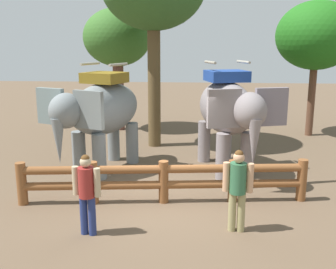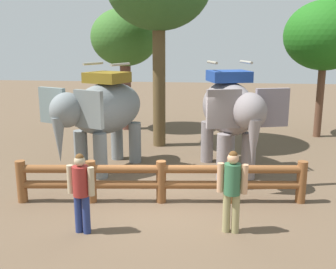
{
  "view_description": "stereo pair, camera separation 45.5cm",
  "coord_description": "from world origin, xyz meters",
  "px_view_note": "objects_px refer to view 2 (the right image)",
  "views": [
    {
      "loc": [
        0.85,
        -9.36,
        3.84
      ],
      "look_at": [
        0.0,
        1.13,
        1.4
      ],
      "focal_mm": 42.57,
      "sensor_mm": 36.0,
      "label": 1
    },
    {
      "loc": [
        1.3,
        -9.31,
        3.84
      ],
      "look_at": [
        0.0,
        1.13,
        1.4
      ],
      "focal_mm": 42.57,
      "sensor_mm": 36.0,
      "label": 2
    }
  ],
  "objects_px": {
    "elephant_center": "(230,111)",
    "log_fence": "(161,179)",
    "elephant_near_left": "(103,111)",
    "tree_far_left": "(325,36)",
    "tree_back_center": "(125,39)",
    "tourist_man_in_blue": "(81,188)",
    "tourist_woman_in_black": "(232,186)"
  },
  "relations": [
    {
      "from": "tree_far_left",
      "to": "tree_back_center",
      "type": "bearing_deg",
      "value": 176.49
    },
    {
      "from": "tourist_woman_in_black",
      "to": "tree_back_center",
      "type": "relative_size",
      "value": 0.33
    },
    {
      "from": "log_fence",
      "to": "tourist_man_in_blue",
      "type": "distance_m",
      "value": 2.29
    },
    {
      "from": "log_fence",
      "to": "tree_far_left",
      "type": "bearing_deg",
      "value": 54.78
    },
    {
      "from": "log_fence",
      "to": "elephant_center",
      "type": "bearing_deg",
      "value": 56.74
    },
    {
      "from": "tourist_man_in_blue",
      "to": "tree_back_center",
      "type": "height_order",
      "value": "tree_back_center"
    },
    {
      "from": "elephant_near_left",
      "to": "tree_back_center",
      "type": "relative_size",
      "value": 0.73
    },
    {
      "from": "log_fence",
      "to": "tree_back_center",
      "type": "bearing_deg",
      "value": 108.49
    },
    {
      "from": "elephant_near_left",
      "to": "log_fence",
      "type": "bearing_deg",
      "value": -48.1
    },
    {
      "from": "log_fence",
      "to": "elephant_near_left",
      "type": "bearing_deg",
      "value": 131.9
    },
    {
      "from": "elephant_near_left",
      "to": "tree_far_left",
      "type": "bearing_deg",
      "value": 35.66
    },
    {
      "from": "tourist_woman_in_black",
      "to": "tree_far_left",
      "type": "xyz_separation_m",
      "value": [
        3.82,
        9.15,
        3.08
      ]
    },
    {
      "from": "log_fence",
      "to": "tourist_woman_in_black",
      "type": "distance_m",
      "value": 2.2
    },
    {
      "from": "tree_far_left",
      "to": "tree_back_center",
      "type": "relative_size",
      "value": 1.04
    },
    {
      "from": "tourist_woman_in_black",
      "to": "tree_far_left",
      "type": "bearing_deg",
      "value": 67.32
    },
    {
      "from": "elephant_near_left",
      "to": "tree_far_left",
      "type": "height_order",
      "value": "tree_far_left"
    },
    {
      "from": "elephant_center",
      "to": "tree_back_center",
      "type": "height_order",
      "value": "tree_back_center"
    },
    {
      "from": "log_fence",
      "to": "elephant_center",
      "type": "distance_m",
      "value": 3.33
    },
    {
      "from": "elephant_near_left",
      "to": "tourist_woman_in_black",
      "type": "height_order",
      "value": "elephant_near_left"
    },
    {
      "from": "tree_far_left",
      "to": "tree_back_center",
      "type": "xyz_separation_m",
      "value": [
        -8.23,
        0.51,
        -0.11
      ]
    },
    {
      "from": "elephant_near_left",
      "to": "elephant_center",
      "type": "height_order",
      "value": "elephant_center"
    },
    {
      "from": "tree_back_center",
      "to": "elephant_near_left",
      "type": "bearing_deg",
      "value": -83.53
    },
    {
      "from": "log_fence",
      "to": "elephant_near_left",
      "type": "relative_size",
      "value": 1.82
    },
    {
      "from": "tree_far_left",
      "to": "tourist_woman_in_black",
      "type": "bearing_deg",
      "value": -112.68
    },
    {
      "from": "elephant_near_left",
      "to": "tree_back_center",
      "type": "xyz_separation_m",
      "value": [
        -0.67,
        5.93,
        2.15
      ]
    },
    {
      "from": "log_fence",
      "to": "tree_far_left",
      "type": "height_order",
      "value": "tree_far_left"
    },
    {
      "from": "elephant_near_left",
      "to": "tourist_man_in_blue",
      "type": "distance_m",
      "value": 4.27
    },
    {
      "from": "log_fence",
      "to": "tourist_man_in_blue",
      "type": "bearing_deg",
      "value": -127.51
    },
    {
      "from": "elephant_center",
      "to": "tourist_woman_in_black",
      "type": "bearing_deg",
      "value": -90.65
    },
    {
      "from": "log_fence",
      "to": "tourist_woman_in_black",
      "type": "relative_size",
      "value": 4.03
    },
    {
      "from": "elephant_center",
      "to": "log_fence",
      "type": "bearing_deg",
      "value": -123.26
    },
    {
      "from": "tourist_man_in_blue",
      "to": "log_fence",
      "type": "bearing_deg",
      "value": 52.49
    }
  ]
}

